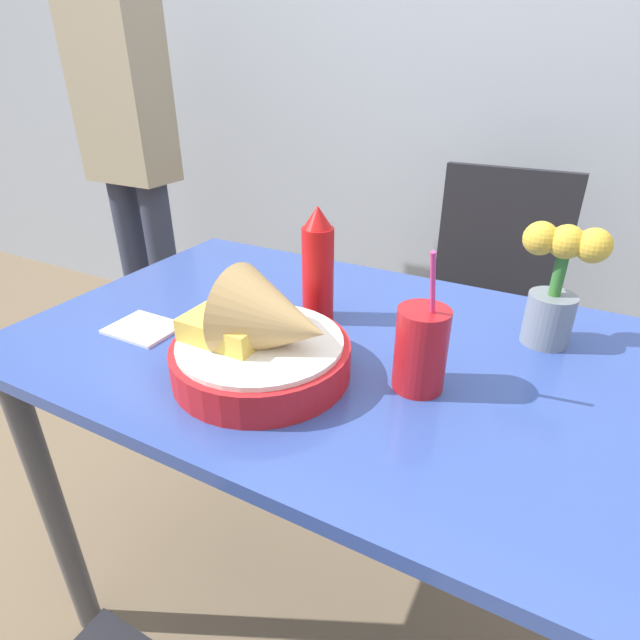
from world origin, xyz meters
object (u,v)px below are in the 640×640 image
object	(u,v)px
flower_vase	(557,284)
person_standing	(128,135)
drink_cup	(420,352)
ketchup_bottle	(318,266)
food_basket	(266,342)
chair_far_window	(489,297)

from	to	relation	value
flower_vase	person_standing	world-z (taller)	person_standing
drink_cup	ketchup_bottle	bearing A→B (deg)	151.79
food_basket	flower_vase	size ratio (longest dim) A/B	1.31
ketchup_bottle	person_standing	xyz separation A→B (m)	(-1.10, 0.59, 0.10)
ketchup_bottle	flower_vase	bearing A→B (deg)	15.01
chair_far_window	ketchup_bottle	world-z (taller)	ketchup_bottle
chair_far_window	ketchup_bottle	bearing A→B (deg)	-104.86
ketchup_bottle	flower_vase	distance (m)	0.41
drink_cup	person_standing	world-z (taller)	person_standing
ketchup_bottle	person_standing	bearing A→B (deg)	151.78
chair_far_window	food_basket	bearing A→B (deg)	-100.28
food_basket	flower_vase	bearing A→B (deg)	40.77
chair_far_window	food_basket	size ratio (longest dim) A/B	3.34
person_standing	ketchup_bottle	bearing A→B (deg)	-28.22
ketchup_bottle	chair_far_window	bearing A→B (deg)	75.14
chair_far_window	ketchup_bottle	size ratio (longest dim) A/B	4.26
drink_cup	person_standing	xyz separation A→B (m)	(-1.35, 0.72, 0.15)
drink_cup	flower_vase	xyz separation A→B (m)	(0.15, 0.24, 0.05)
chair_far_window	flower_vase	bearing A→B (deg)	-73.63
ketchup_bottle	flower_vase	world-z (taller)	ketchup_bottle
chair_far_window	person_standing	bearing A→B (deg)	-172.25
drink_cup	flower_vase	world-z (taller)	drink_cup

